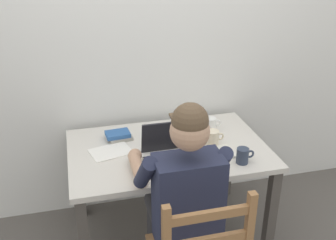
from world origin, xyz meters
TOP-DOWN VIEW (x-y plane):
  - ground_plane at (0.00, 0.00)m, footprint 8.00×8.00m
  - back_wall at (0.00, 0.49)m, footprint 6.00×0.04m
  - desk at (0.00, 0.00)m, footprint 1.26×0.82m
  - seated_person at (-0.05, -0.48)m, footprint 0.50×0.60m
  - laptop at (-0.02, -0.16)m, footprint 0.33×0.29m
  - computer_mouse at (0.28, -0.20)m, footprint 0.06×0.10m
  - coffee_mug_white at (0.34, 0.16)m, footprint 0.12×0.08m
  - coffee_mug_dark at (0.39, -0.29)m, footprint 0.11×0.07m
  - coffee_mug_spare at (0.28, -0.04)m, footprint 0.13×0.09m
  - book_stack_main at (-0.29, 0.19)m, footprint 0.18×0.13m
  - paper_pile_near_laptop at (-0.36, 0.03)m, footprint 0.28×0.23m
  - paper_pile_back_corner at (0.28, -0.16)m, footprint 0.20×0.17m
  - paper_pile_side at (-0.08, -0.12)m, footprint 0.22×0.18m

SIDE VIEW (x-z plane):
  - ground_plane at x=0.00m, z-range 0.00..0.00m
  - desk at x=0.00m, z-range 0.26..0.96m
  - seated_person at x=-0.05m, z-range 0.06..1.32m
  - paper_pile_near_laptop at x=-0.36m, z-range 0.70..0.71m
  - paper_pile_back_corner at x=0.28m, z-range 0.70..0.72m
  - paper_pile_side at x=-0.08m, z-range 0.70..0.72m
  - computer_mouse at x=0.28m, z-range 0.70..0.74m
  - book_stack_main at x=-0.29m, z-range 0.70..0.75m
  - coffee_mug_dark at x=0.39m, z-range 0.70..0.80m
  - coffee_mug_white at x=0.34m, z-range 0.70..0.80m
  - coffee_mug_spare at x=0.28m, z-range 0.70..0.81m
  - laptop at x=-0.02m, z-range 0.64..0.87m
  - back_wall at x=0.00m, z-range 0.00..2.60m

